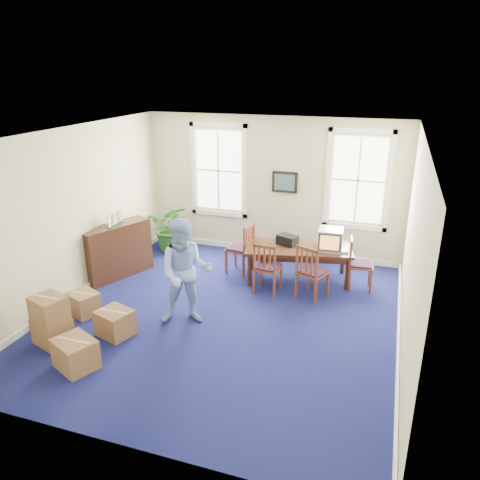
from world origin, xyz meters
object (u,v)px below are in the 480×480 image
(man, at_px, (186,272))
(cardboard_boxes, at_px, (67,318))
(conference_table, at_px, (298,263))
(crt_tv, at_px, (330,239))
(chair_near_left, at_px, (268,267))
(potted_plant, at_px, (172,227))
(credenza, at_px, (117,250))

(man, bearing_deg, cardboard_boxes, -163.64)
(conference_table, xyz_separation_m, crt_tv, (0.63, 0.05, 0.58))
(crt_tv, relative_size, chair_near_left, 0.49)
(crt_tv, bearing_deg, cardboard_boxes, -139.14)
(crt_tv, height_order, chair_near_left, crt_tv)
(conference_table, distance_m, crt_tv, 0.86)
(conference_table, height_order, potted_plant, potted_plant)
(chair_near_left, distance_m, credenza, 3.22)
(potted_plant, xyz_separation_m, cardboard_boxes, (0.19, -4.20, -0.17))
(man, xyz_separation_m, credenza, (-2.18, 1.30, -0.35))
(conference_table, bearing_deg, chair_near_left, -134.12)
(conference_table, height_order, crt_tv, crt_tv)
(chair_near_left, height_order, credenza, credenza)
(crt_tv, bearing_deg, potted_plant, 167.01)
(chair_near_left, distance_m, man, 1.92)
(conference_table, xyz_separation_m, chair_near_left, (-0.44, -0.73, 0.16))
(crt_tv, distance_m, man, 3.15)
(man, distance_m, potted_plant, 3.49)
(potted_plant, bearing_deg, cardboard_boxes, -87.46)
(crt_tv, relative_size, man, 0.28)
(cardboard_boxes, bearing_deg, chair_near_left, 47.09)
(conference_table, distance_m, man, 2.79)
(conference_table, distance_m, chair_near_left, 0.87)
(conference_table, relative_size, chair_near_left, 2.03)
(chair_near_left, distance_m, potted_plant, 3.11)
(man, xyz_separation_m, cardboard_boxes, (-1.55, -1.19, -0.51))
(potted_plant, bearing_deg, credenza, -104.53)
(chair_near_left, xyz_separation_m, credenza, (-3.20, -0.28, 0.06))
(crt_tv, xyz_separation_m, chair_near_left, (-1.07, -0.78, -0.42))
(credenza, bearing_deg, potted_plant, 98.20)
(man, bearing_deg, conference_table, 36.56)
(conference_table, xyz_separation_m, cardboard_boxes, (-3.01, -3.50, 0.07))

